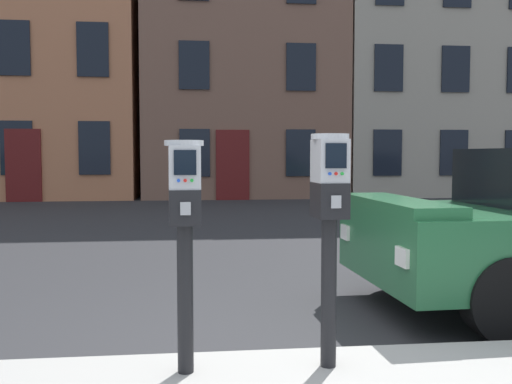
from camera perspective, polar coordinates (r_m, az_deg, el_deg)
name	(u,v)px	position (r m, az deg, el deg)	size (l,w,h in m)	color
ground_plane	(271,384)	(3.62, 1.52, -18.42)	(160.00, 160.00, 0.00)	#28282B
parking_meter_near_kerb	(185,214)	(3.22, -7.07, -2.13)	(0.23, 0.26, 1.30)	black
parking_meter_twin_adjacent	(329,207)	(3.31, 7.27, -1.50)	(0.23, 0.26, 1.34)	black
townhouse_brick_corner	(3,22)	(21.22, -23.76, 15.09)	(8.73, 5.40, 11.31)	#B7704C
townhouse_orange_brick	(239,47)	(20.87, -1.69, 14.17)	(6.38, 6.55, 10.29)	brown
townhouse_grey_stucco	(452,47)	(22.21, 18.79, 13.41)	(8.57, 5.28, 10.34)	#9E9384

